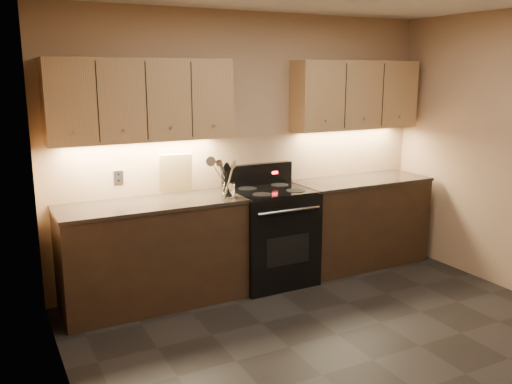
% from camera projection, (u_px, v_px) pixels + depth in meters
% --- Properties ---
extents(floor, '(4.00, 4.00, 0.00)m').
position_uv_depth(floor, '(373.00, 360.00, 3.91)').
color(floor, black).
rests_on(floor, ground).
extents(wall_back, '(4.00, 0.04, 2.60)m').
position_uv_depth(wall_back, '(249.00, 148.00, 5.36)').
color(wall_back, tan).
rests_on(wall_back, ground).
extents(wall_left, '(0.04, 4.00, 2.60)m').
position_uv_depth(wall_left, '(73.00, 221.00, 2.73)').
color(wall_left, tan).
rests_on(wall_left, ground).
extents(counter_left, '(1.62, 0.62, 0.93)m').
position_uv_depth(counter_left, '(153.00, 253.00, 4.79)').
color(counter_left, black).
rests_on(counter_left, ground).
extents(counter_right, '(1.46, 0.62, 0.93)m').
position_uv_depth(counter_right, '(359.00, 221.00, 5.82)').
color(counter_right, black).
rests_on(counter_right, ground).
extents(stove, '(0.76, 0.68, 1.14)m').
position_uv_depth(stove, '(271.00, 234.00, 5.30)').
color(stove, black).
rests_on(stove, ground).
extents(upper_cab_left, '(1.60, 0.30, 0.70)m').
position_uv_depth(upper_cab_left, '(142.00, 100.00, 4.63)').
color(upper_cab_left, tan).
rests_on(upper_cab_left, wall_back).
extents(upper_cab_right, '(1.44, 0.30, 0.70)m').
position_uv_depth(upper_cab_right, '(355.00, 95.00, 5.66)').
color(upper_cab_right, tan).
rests_on(upper_cab_right, wall_back).
extents(outlet_plate, '(0.08, 0.01, 0.12)m').
position_uv_depth(outlet_plate, '(118.00, 177.00, 4.81)').
color(outlet_plate, '#B2B5BA').
rests_on(outlet_plate, wall_back).
extents(utensil_crock, '(0.15, 0.15, 0.14)m').
position_uv_depth(utensil_crock, '(229.00, 190.00, 4.87)').
color(utensil_crock, white).
rests_on(utensil_crock, counter_left).
extents(cutting_board, '(0.32, 0.16, 0.38)m').
position_uv_depth(cutting_board, '(176.00, 174.00, 5.01)').
color(cutting_board, tan).
rests_on(cutting_board, counter_left).
extents(wooden_spoon, '(0.15, 0.06, 0.33)m').
position_uv_depth(wooden_spoon, '(225.00, 178.00, 4.82)').
color(wooden_spoon, tan).
rests_on(wooden_spoon, utensil_crock).
extents(black_spoon, '(0.07, 0.09, 0.30)m').
position_uv_depth(black_spoon, '(227.00, 179.00, 4.86)').
color(black_spoon, black).
rests_on(black_spoon, utensil_crock).
extents(black_turner, '(0.15, 0.19, 0.36)m').
position_uv_depth(black_turner, '(230.00, 177.00, 4.83)').
color(black_turner, black).
rests_on(black_turner, utensil_crock).
extents(steel_spatula, '(0.22, 0.14, 0.37)m').
position_uv_depth(steel_spatula, '(230.00, 176.00, 4.87)').
color(steel_spatula, silver).
rests_on(steel_spatula, utensil_crock).
extents(steel_skimmer, '(0.27, 0.16, 0.39)m').
position_uv_depth(steel_skimmer, '(232.00, 174.00, 4.85)').
color(steel_skimmer, silver).
rests_on(steel_skimmer, utensil_crock).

